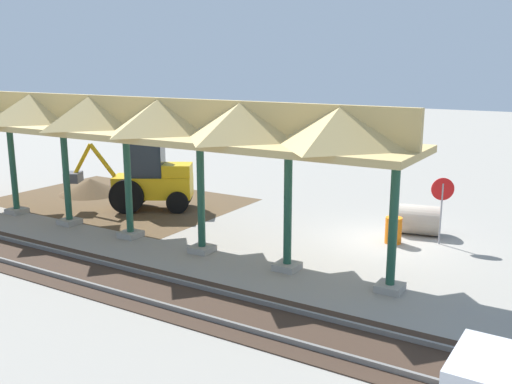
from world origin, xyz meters
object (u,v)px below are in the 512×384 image
stop_sign (442,197)px  backhoe (149,179)px  concrete_pipe (419,220)px  traffic_barrel (393,230)px

stop_sign → backhoe: bearing=7.5°
backhoe → stop_sign: bearing=-172.5°
concrete_pipe → traffic_barrel: (0.45, 1.49, -0.08)m
backhoe → traffic_barrel: backhoe is taller
stop_sign → backhoe: 11.62m
backhoe → concrete_pipe: size_ratio=3.15×
backhoe → traffic_barrel: (-10.16, -0.77, -0.82)m
stop_sign → concrete_pipe: (0.91, -0.76, -1.11)m
stop_sign → concrete_pipe: bearing=-39.9°
backhoe → concrete_pipe: (-10.61, -2.27, -0.74)m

